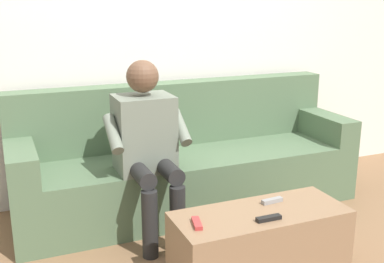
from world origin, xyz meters
TOP-DOWN VIEW (x-y plane):
  - ground_plane at (0.00, 0.60)m, footprint 8.00×8.00m
  - back_wall at (0.00, -0.58)m, footprint 4.86×0.06m
  - couch at (0.00, -0.15)m, footprint 2.56×0.74m
  - coffee_table at (0.00, 0.95)m, footprint 0.98×0.40m
  - person_solo_seated at (0.41, 0.19)m, footprint 0.53×0.57m
  - remote_red at (0.39, 0.97)m, footprint 0.07×0.13m
  - remote_gray at (-0.12, 0.87)m, footprint 0.13×0.04m
  - remote_black at (0.02, 1.06)m, footprint 0.14×0.04m

SIDE VIEW (x-z plane):
  - ground_plane at x=0.00m, z-range 0.00..0.00m
  - coffee_table at x=0.00m, z-range 0.00..0.41m
  - couch at x=0.00m, z-range -0.13..0.79m
  - remote_red at x=0.39m, z-range 0.41..0.43m
  - remote_black at x=0.02m, z-range 0.41..0.43m
  - remote_gray at x=-0.12m, z-range 0.41..0.43m
  - person_solo_seated at x=0.41m, z-range 0.08..1.24m
  - back_wall at x=0.00m, z-range 0.00..2.46m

